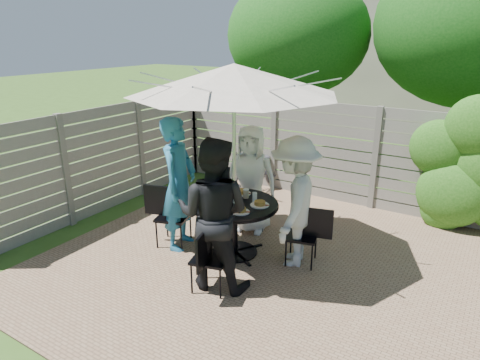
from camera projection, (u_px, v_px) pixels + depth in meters
The scene contains 23 objects.
backyard_envelope at pixel (452, 48), 12.72m from camera, with size 60.00×60.00×5.00m.
patio_table at pixel (235, 218), 5.99m from camera, with size 1.48×1.48×0.79m.
umbrella at pixel (234, 79), 5.37m from camera, with size 3.36×3.36×2.66m.
chair_back at pixel (253, 210), 6.95m from camera, with size 0.57×0.71×0.93m.
person_back at pixel (251, 180), 6.64m from camera, with size 0.84×0.54×1.71m, color white.
chair_left at pixel (173, 228), 6.34m from camera, with size 0.70×0.56×0.92m.
person_left at pixel (179, 184), 6.08m from camera, with size 0.71×0.46×1.94m, color #226B95.
chair_front at pixel (211, 271), 5.21m from camera, with size 0.52×0.67×0.88m.
person_front at pixel (213, 215), 5.11m from camera, with size 0.93×0.72×1.91m, color black.
chair_right at pixel (302, 247), 5.82m from camera, with size 0.64×0.49×0.84m.
person_right at pixel (294, 203), 5.65m from camera, with size 1.15×0.66×1.78m, color beige.
plate_back at pixel (242, 192), 6.23m from camera, with size 0.26×0.26×0.06m.
plate_left at pixel (210, 198), 6.00m from camera, with size 0.26×0.26×0.06m.
plate_front at pixel (226, 211), 5.58m from camera, with size 0.26×0.26×0.06m.
plate_right at pixel (260, 204), 5.80m from camera, with size 0.26×0.26×0.06m.
plate_extra at pixel (241, 211), 5.58m from camera, with size 0.24×0.24×0.06m.
glass_back at pixel (233, 191), 6.15m from camera, with size 0.07×0.07×0.14m, color silver.
glass_left at pixel (214, 199), 5.86m from camera, with size 0.07×0.07×0.14m, color silver.
glass_front at pixel (236, 206), 5.62m from camera, with size 0.07×0.07×0.14m, color silver.
glass_right at pixel (255, 197), 5.91m from camera, with size 0.07×0.07×0.14m, color silver.
syrup_jug at pixel (232, 196), 5.94m from camera, with size 0.09×0.09×0.16m, color #59280C.
coffee_cup at pixel (246, 194), 6.06m from camera, with size 0.08×0.08×0.12m, color #C6B293.
bicycle at pixel (258, 170), 8.38m from camera, with size 0.62×1.79×0.94m, color #333338.
Camera 1 is at (1.81, -4.35, 3.01)m, focal length 32.00 mm.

